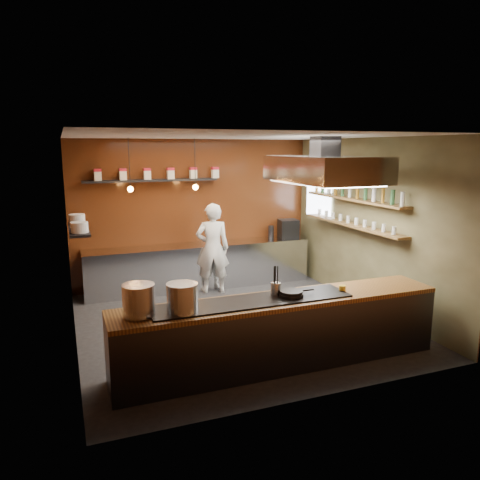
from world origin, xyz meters
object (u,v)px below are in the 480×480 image
extractor_hood (324,169)px  chef (213,248)px  espresso_machine (288,228)px  stockpot_small (182,298)px  stockpot_large (139,300)px

extractor_hood → chef: extractor_hood is taller
chef → espresso_machine: bearing=-153.2°
stockpot_small → espresso_machine: size_ratio=0.93×
stockpot_large → espresso_machine: (3.83, 3.83, -0.02)m
stockpot_small → stockpot_large: bearing=171.2°
stockpot_large → espresso_machine: 5.41m
extractor_hood → espresso_machine: (0.72, 2.61, -1.41)m
stockpot_small → chef: bearing=67.0°
stockpot_large → chef: size_ratio=0.21×
stockpot_large → extractor_hood: bearing=21.4°
espresso_machine → chef: size_ratio=0.22×
stockpot_small → chef: size_ratio=0.21×
espresso_machine → chef: 1.95m
stockpot_small → espresso_machine: 5.14m
extractor_hood → stockpot_large: extractor_hood is taller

